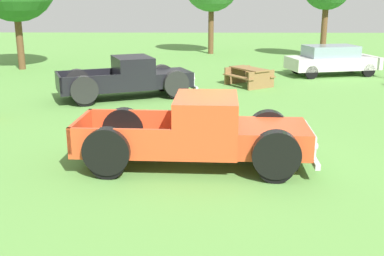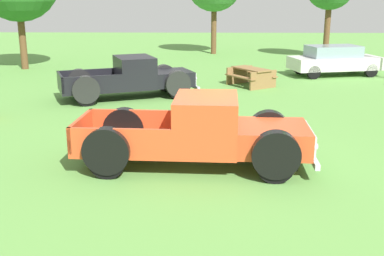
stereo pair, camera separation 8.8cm
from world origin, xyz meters
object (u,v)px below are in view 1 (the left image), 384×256
pickup_truck_foreground (209,134)px  sedan_distant_a (332,60)px  picnic_table (249,75)px  pickup_truck_behind_left (135,78)px

pickup_truck_foreground → sedan_distant_a: bearing=64.1°
pickup_truck_foreground → picnic_table: bearing=79.1°
sedan_distant_a → pickup_truck_behind_left: bearing=-149.2°
sedan_distant_a → picnic_table: size_ratio=2.00×
pickup_truck_foreground → picnic_table: (1.94, 10.06, -0.28)m
pickup_truck_foreground → pickup_truck_behind_left: (-2.69, 7.62, -0.03)m
sedan_distant_a → picnic_table: bearing=-146.3°
pickup_truck_behind_left → sedan_distant_a: (8.97, 5.34, 0.02)m
pickup_truck_foreground → pickup_truck_behind_left: size_ratio=1.00×
pickup_truck_behind_left → sedan_distant_a: bearing=30.8°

